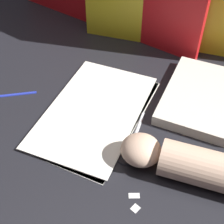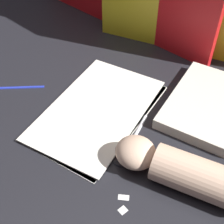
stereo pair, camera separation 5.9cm
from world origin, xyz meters
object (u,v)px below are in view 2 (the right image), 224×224
Objects in this scene: book_closed at (208,104)px; hand_forearm at (181,169)px; scissors at (128,148)px; paper_stack at (98,110)px.

book_closed is 0.99× the size of hand_forearm.
book_closed reaches higher than scissors.
paper_stack is at bearing 163.69° from hand_forearm.
book_closed is (0.23, 0.16, 0.01)m from paper_stack.
paper_stack is 1.33× the size of hand_forearm.
paper_stack is 0.27m from hand_forearm.
paper_stack is 0.28m from book_closed.
scissors reaches higher than paper_stack.
scissors is 0.61× the size of hand_forearm.
hand_forearm is at bearing -6.24° from scissors.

